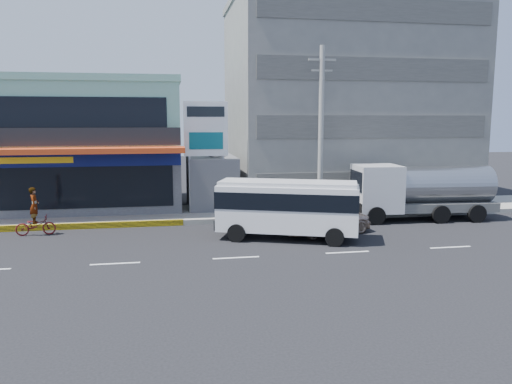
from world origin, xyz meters
TOP-DOWN VIEW (x-y plane):
  - ground at (0.00, 0.00)m, footprint 120.00×120.00m
  - sidewalk at (5.00, 9.50)m, footprint 70.00×5.00m
  - shop_building at (-8.00, 13.95)m, footprint 12.40×11.70m
  - concrete_building at (10.00, 15.00)m, footprint 16.00×12.00m
  - gap_structure at (0.00, 12.00)m, footprint 3.00×6.00m
  - satellite_dish at (0.00, 11.00)m, footprint 1.50×1.50m
  - billboard at (-0.50, 9.20)m, footprint 2.60×0.18m
  - utility_pole_near at (6.00, 7.40)m, footprint 1.60×0.30m
  - minibus at (2.97, 2.94)m, footprint 7.19×4.47m
  - sedan at (5.11, 3.68)m, footprint 5.43×3.56m
  - tanker_truck at (11.65, 6.27)m, footprint 8.36×3.14m
  - motorcycle_rider at (-9.48, 5.96)m, footprint 1.98×0.86m

SIDE VIEW (x-z plane):
  - ground at x=0.00m, z-range 0.00..0.00m
  - sidewalk at x=5.00m, z-range 0.00..0.30m
  - motorcycle_rider at x=-9.48m, z-range -0.42..2.05m
  - sedan at x=5.11m, z-range 0.00..1.72m
  - minibus at x=2.97m, z-range 0.28..3.15m
  - tanker_truck at x=11.65m, z-range 0.12..3.36m
  - gap_structure at x=0.00m, z-range 0.00..3.50m
  - satellite_dish at x=0.00m, z-range 3.50..3.65m
  - shop_building at x=-8.00m, z-range 0.00..8.00m
  - billboard at x=-0.50m, z-range 1.48..8.38m
  - utility_pole_near at x=6.00m, z-range 0.15..10.15m
  - concrete_building at x=10.00m, z-range 0.00..14.00m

